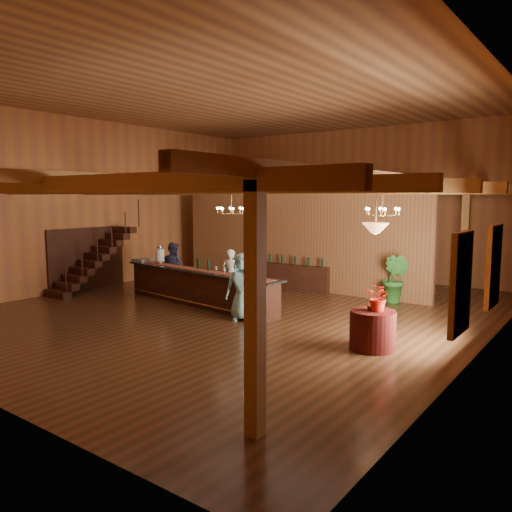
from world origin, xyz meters
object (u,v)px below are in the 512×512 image
Objects in this scene: tasting_bar at (199,287)px; raffle_drum at (254,272)px; beverage_dispenser at (160,254)px; pendant_lamp at (375,228)px; backbar_shelf at (288,277)px; bartender at (231,275)px; staff_second at (173,268)px; floor_plant at (395,279)px; chandelier_left at (231,210)px; chandelier_right at (382,211)px; guest at (243,287)px; round_table at (373,330)px.

raffle_drum is (2.16, -0.32, 0.65)m from tasting_bar.
pendant_lamp is (7.45, -1.30, 1.14)m from beverage_dispenser.
bartender is at bearing -103.04° from backbar_shelf.
tasting_bar is 1.94m from staff_second.
staff_second is 6.68m from floor_plant.
chandelier_left is 0.50× the size of staff_second.
beverage_dispenser is 4.20m from backbar_shelf.
bartender is 0.95× the size of staff_second.
beverage_dispenser is 0.75× the size of chandelier_right.
chandelier_right is (6.87, 0.42, 1.42)m from beverage_dispenser.
tasting_bar is 3.89× the size of bartender.
bartender is at bearing 159.88° from pendant_lamp.
raffle_drum is at bearing 55.54° from guest.
bartender is 0.91× the size of guest.
beverage_dispenser is 0.67m from staff_second.
chandelier_left is at bearing 176.91° from staff_second.
chandelier_left is 0.53× the size of bartender.
tasting_bar is 2.33m from chandelier_left.
chandelier_left is (0.03, -2.96, 2.23)m from backbar_shelf.
backbar_shelf is 3.61× the size of chandelier_left.
raffle_drum is 4.10m from backbar_shelf.
bartender is (-0.29, -2.60, 0.35)m from backbar_shelf.
round_table is 1.00× the size of pendant_lamp.
guest reaches higher than staff_second.
bartender is at bearing 111.99° from guest.
tasting_bar is at bearing 51.27° from bartender.
raffle_drum is 0.21× the size of guest.
chandelier_left is (2.63, 0.22, 1.37)m from beverage_dispenser.
tasting_bar is 3.69× the size of staff_second.
raffle_drum is 0.38× the size of round_table.
guest is at bearing 174.60° from round_table.
chandelier_right is at bearing 167.39° from bartender.
floor_plant is (-1.24, 4.44, 0.31)m from round_table.
floor_plant is at bearing 26.85° from beverage_dispenser.
chandelier_right is (4.24, 0.20, 0.04)m from chandelier_left.
raffle_drum is 2.10m from bartender.
chandelier_right is 3.43m from floor_plant.
staff_second reaches higher than backbar_shelf.
chandelier_right is at bearing -177.91° from staff_second.
backbar_shelf is at bearing 84.89° from tasting_bar.
beverage_dispenser is 0.36× the size of guest.
beverage_dispenser is 7.65m from pendant_lamp.
beverage_dispenser is 0.40× the size of bartender.
beverage_dispenser is 0.43× the size of floor_plant.
bartender is at bearing 159.88° from round_table.
raffle_drum is 0.50m from guest.
round_table is 0.54× the size of guest.
guest reaches higher than tasting_bar.
tasting_bar is at bearing 171.63° from raffle_drum.
pendant_lamp is 0.64× the size of floor_plant.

